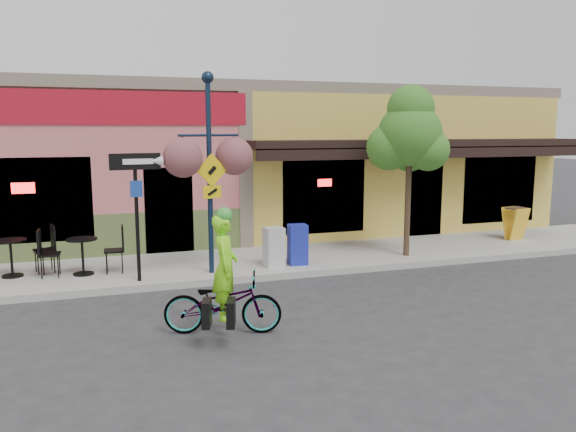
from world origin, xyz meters
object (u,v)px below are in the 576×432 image
Objects in this scene: bicycle at (223,303)px; cyclist_rider at (225,282)px; building at (245,159)px; newspaper_box_blue at (298,245)px; lamp_post at (210,174)px; street_tree at (409,171)px; newspaper_box_grey at (274,247)px; one_way_sign at (137,218)px.

cyclist_rider is (0.05, 0.00, 0.35)m from bicycle.
building reaches higher than newspaper_box_blue.
lamp_post is 1.02× the size of street_tree.
cyclist_rider is 0.40× the size of street_tree.
street_tree is (4.90, 0.16, -0.05)m from lamp_post.
building is 6.88m from lamp_post.
street_tree is at bearing -5.37° from newspaper_box_grey.
bicycle is 0.35m from cyclist_rider.
building is 6.55m from newspaper_box_blue.
one_way_sign is 6.50m from street_tree.
lamp_post reaches higher than newspaper_box_blue.
bicycle is 3.79m from lamp_post.
bicycle is at bearing -106.23° from building.
building reaches higher than cyclist_rider.
newspaper_box_blue is 3.30m from street_tree.
newspaper_box_blue is (2.03, 0.12, -1.68)m from lamp_post.
newspaper_box_blue is (3.57, 0.31, -0.85)m from one_way_sign.
newspaper_box_grey is (-0.94, -6.36, -1.65)m from building.
lamp_post reaches higher than one_way_sign.
lamp_post reaches higher than cyclist_rider.
cyclist_rider is at bearing -105.96° from building.
cyclist_rider is 3.37m from one_way_sign.
newspaper_box_grey is at bearing -172.30° from newspaper_box_blue.
street_tree reaches higher than one_way_sign.
one_way_sign reaches higher than bicycle.
building is 10.84× the size of cyclist_rider.
building is at bearing 0.89° from cyclist_rider.
cyclist_rider is 3.87m from newspaper_box_grey.
bicycle is 6.61m from street_tree.
bicycle is at bearing -120.84° from newspaper_box_blue.
newspaper_box_blue is (-0.36, -6.33, -1.64)m from building.
cyclist_rider reaches higher than newspaper_box_grey.
newspaper_box_blue is at bearing -3.78° from newspaper_box_grey.
one_way_sign is 2.82× the size of newspaper_box_blue.
one_way_sign is (-1.09, 3.11, 0.97)m from bicycle.
lamp_post is (-2.39, -6.45, 0.05)m from building.
building is at bearing 55.39° from lamp_post.
street_tree reaches higher than bicycle.
newspaper_box_blue reaches higher than bicycle.
building is 7.77m from one_way_sign.
cyclist_rider is 1.87× the size of newspaper_box_grey.
bicycle is 1.12× the size of cyclist_rider.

